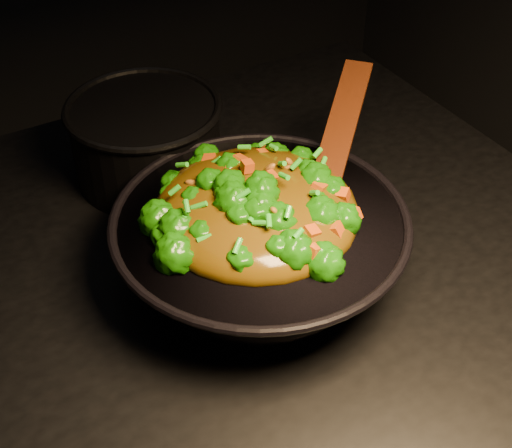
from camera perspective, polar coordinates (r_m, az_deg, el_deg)
wok at (r=0.93m, az=0.31°, el=-2.07°), size 0.48×0.48×0.10m
stir_fry at (r=0.87m, az=-0.00°, el=3.06°), size 0.33×0.33×0.09m
spatula at (r=0.97m, az=6.61°, el=6.92°), size 0.21×0.20×0.10m
back_pot at (r=1.12m, az=-8.74°, el=6.62°), size 0.29×0.29×0.13m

